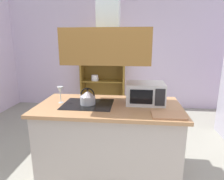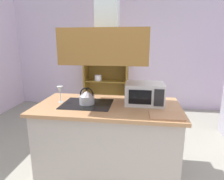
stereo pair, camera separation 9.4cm
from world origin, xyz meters
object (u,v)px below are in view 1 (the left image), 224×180
kettle (88,97)px  wine_glass_on_counter (60,91)px  cutting_board (168,115)px  microwave (145,93)px  dish_cabinet (103,78)px

kettle → wine_glass_on_counter: kettle is taller
kettle → wine_glass_on_counter: bearing=175.7°
kettle → cutting_board: (0.91, -0.28, -0.08)m
microwave → cutting_board: bearing=-61.0°
dish_cabinet → cutting_board: 2.99m
microwave → wine_glass_on_counter: size_ratio=2.23×
dish_cabinet → kettle: dish_cabinet is taller
kettle → microwave: 0.71m
dish_cabinet → microwave: (0.89, -2.39, 0.26)m
microwave → wine_glass_on_counter: microwave is taller
dish_cabinet → wine_glass_on_counter: bearing=-93.6°
dish_cabinet → cutting_board: dish_cabinet is taller
wine_glass_on_counter → dish_cabinet: bearing=86.4°
dish_cabinet → microwave: size_ratio=3.79×
dish_cabinet → microwave: bearing=-69.6°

